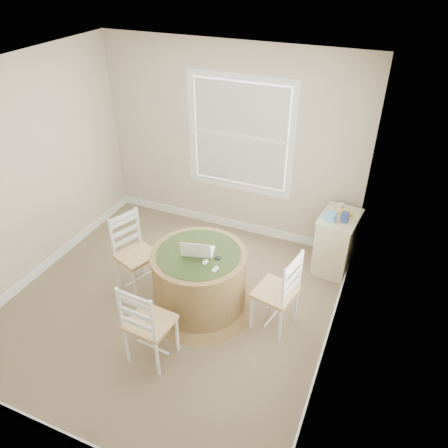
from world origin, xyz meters
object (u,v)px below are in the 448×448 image
at_px(round_table, 200,278).
at_px(chair_right, 275,291).
at_px(chair_left, 137,255).
at_px(chair_near, 150,322).
at_px(laptop, 198,251).
at_px(corner_chest, 336,242).

height_order(round_table, chair_right, chair_right).
bearing_deg(chair_left, chair_near, -119.85).
bearing_deg(laptop, chair_right, 168.67).
bearing_deg(round_table, laptop, -170.93).
bearing_deg(chair_right, laptop, -75.89).
bearing_deg(chair_left, round_table, -70.10).
xyz_separation_m(round_table, corner_chest, (1.26, 1.30, -0.02)).
bearing_deg(corner_chest, chair_near, -116.74).
xyz_separation_m(chair_near, chair_right, (0.98, 0.89, 0.00)).
distance_m(chair_near, corner_chest, 2.55).
distance_m(chair_near, laptop, 0.90).
relative_size(chair_left, chair_near, 1.00).
bearing_deg(chair_right, chair_near, -36.74).
height_order(round_table, chair_left, chair_left).
relative_size(round_table, chair_right, 1.29).
relative_size(round_table, laptop, 3.17).
bearing_deg(round_table, chair_near, -93.43).
height_order(chair_left, chair_near, same).
distance_m(chair_left, chair_near, 1.11).
height_order(round_table, chair_near, chair_near).
height_order(chair_right, corner_chest, chair_right).
distance_m(chair_left, corner_chest, 2.45).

